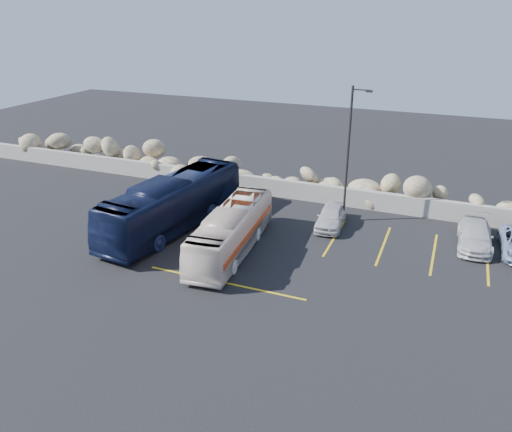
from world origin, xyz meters
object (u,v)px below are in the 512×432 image
at_px(tour_coach, 173,203).
at_px(car_c, 475,236).
at_px(lamppost, 349,152).
at_px(car_a, 331,217).
at_px(vintage_bus, 232,231).

distance_m(tour_coach, car_c, 16.74).
bearing_deg(tour_coach, car_c, 20.15).
height_order(lamppost, car_c, lamppost).
bearing_deg(car_a, lamppost, 59.09).
distance_m(lamppost, car_a, 3.88).
xyz_separation_m(vintage_bus, car_a, (4.05, 5.07, -0.57)).
bearing_deg(car_c, car_a, -178.67).
height_order(lamppost, car_a, lamppost).
relative_size(vintage_bus, car_a, 2.33).
distance_m(lamppost, vintage_bus, 8.31).
bearing_deg(vintage_bus, car_a, 46.56).
bearing_deg(vintage_bus, lamppost, 48.47).
bearing_deg(tour_coach, car_a, 29.42).
xyz_separation_m(lamppost, car_a, (-0.55, -1.11, -3.67)).
bearing_deg(car_a, car_c, -1.57).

